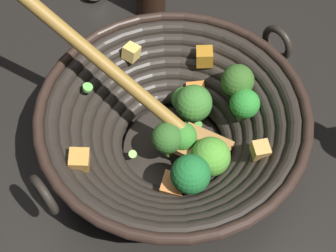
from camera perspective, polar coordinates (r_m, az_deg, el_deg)
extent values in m
plane|color=black|center=(0.70, 0.53, -2.90)|extent=(4.00, 4.00, 0.00)
cylinder|color=black|center=(0.70, 0.53, -2.69)|extent=(0.14, 0.14, 0.01)
torus|color=black|center=(0.68, 0.54, -1.99)|extent=(0.19, 0.19, 0.02)
torus|color=black|center=(0.67, 0.55, -1.49)|extent=(0.22, 0.22, 0.02)
torus|color=black|center=(0.66, 0.56, -0.97)|extent=(0.24, 0.24, 0.02)
torus|color=black|center=(0.66, 0.57, -0.44)|extent=(0.27, 0.27, 0.02)
torus|color=black|center=(0.65, 0.58, 0.10)|extent=(0.29, 0.29, 0.02)
torus|color=black|center=(0.64, 0.58, 0.67)|extent=(0.32, 0.32, 0.02)
torus|color=black|center=(0.63, 0.59, 1.24)|extent=(0.34, 0.34, 0.02)
torus|color=black|center=(0.62, 0.60, 1.84)|extent=(0.36, 0.36, 0.01)
torus|color=black|center=(0.71, 12.81, 9.61)|extent=(0.02, 0.05, 0.05)
torus|color=black|center=(0.58, -14.48, -7.90)|extent=(0.02, 0.05, 0.05)
cylinder|color=#87AE55|center=(0.63, 2.58, -7.04)|extent=(0.03, 0.03, 0.02)
sphere|color=#1D6C2F|center=(0.60, 2.69, -5.73)|extent=(0.05, 0.05, 0.05)
cylinder|color=#6C9B45|center=(0.68, 8.78, 1.22)|extent=(0.02, 0.02, 0.02)
sphere|color=#2A862D|center=(0.66, 9.09, 2.63)|extent=(0.04, 0.04, 0.04)
cylinder|color=#67A73E|center=(0.71, 2.93, 1.13)|extent=(0.03, 0.03, 0.02)
sphere|color=#38742B|center=(0.68, 3.05, 2.71)|extent=(0.05, 0.05, 0.05)
cylinder|color=#659F4B|center=(0.72, 1.85, 2.09)|extent=(0.02, 0.02, 0.02)
sphere|color=#429433|center=(0.70, 1.90, 3.17)|extent=(0.04, 0.04, 0.04)
cylinder|color=olive|center=(0.67, 1.80, -2.15)|extent=(0.02, 0.01, 0.01)
sphere|color=#357D2A|center=(0.65, 1.86, -1.12)|extent=(0.04, 0.04, 0.04)
cylinder|color=#579A42|center=(0.69, 7.99, 3.92)|extent=(0.02, 0.02, 0.02)
sphere|color=#325F22|center=(0.67, 8.26, 5.34)|extent=(0.05, 0.05, 0.05)
cylinder|color=olive|center=(0.66, -0.10, -2.78)|extent=(0.02, 0.02, 0.02)
sphere|color=#2F6024|center=(0.64, -0.10, -1.43)|extent=(0.04, 0.04, 0.04)
cylinder|color=#769E41|center=(0.66, 4.80, -5.05)|extent=(0.03, 0.03, 0.02)
sphere|color=#4F9A30|center=(0.64, 5.00, -3.73)|extent=(0.05, 0.05, 0.05)
cube|color=#C6883A|center=(0.60, -10.47, -4.02)|extent=(0.03, 0.04, 0.03)
cube|color=#E9C25F|center=(0.70, -4.38, 8.72)|extent=(0.03, 0.02, 0.03)
cube|color=#CB7233|center=(0.63, 0.67, -7.09)|extent=(0.04, 0.04, 0.03)
cube|color=tan|center=(0.62, 10.90, -2.79)|extent=(0.03, 0.03, 0.02)
cube|color=orange|center=(0.72, 3.38, 3.87)|extent=(0.04, 0.04, 0.03)
cube|color=#BC7B22|center=(0.71, 4.35, 8.21)|extent=(0.03, 0.03, 0.03)
cylinder|color=#56B247|center=(0.65, 3.58, -3.77)|extent=(0.02, 0.02, 0.01)
cylinder|color=#6BC651|center=(0.66, -9.53, 4.51)|extent=(0.02, 0.02, 0.01)
cylinder|color=#6BC651|center=(0.68, 2.55, -1.46)|extent=(0.01, 0.01, 0.01)
cylinder|color=#56B247|center=(0.69, 3.64, 0.13)|extent=(0.01, 0.01, 0.01)
cylinder|color=#99D166|center=(0.64, -0.86, -2.05)|extent=(0.02, 0.02, 0.01)
cylinder|color=#99D166|center=(0.67, -4.19, -3.36)|extent=(0.02, 0.02, 0.01)
cube|color=#9E6B38|center=(0.65, 4.22, -2.52)|extent=(0.06, 0.08, 0.01)
cylinder|color=olive|center=(0.62, -8.05, 7.67)|extent=(0.07, 0.25, 0.17)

